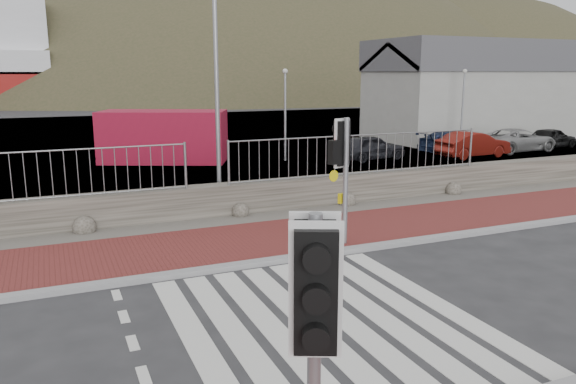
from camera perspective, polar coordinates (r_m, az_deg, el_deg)
name	(u,v)px	position (r m, az deg, el deg)	size (l,w,h in m)	color
ground	(327,322)	(9.34, 3.99, -13.05)	(220.00, 220.00, 0.00)	#28282B
sidewalk_far	(239,243)	(13.21, -4.98, -5.23)	(40.00, 3.00, 0.08)	maroon
kerb_far	(262,263)	(11.87, -2.68, -7.18)	(40.00, 0.25, 0.12)	gray
zebra_crossing	(327,322)	(9.34, 3.99, -13.01)	(4.62, 5.60, 0.01)	silver
gravel_strip	(215,223)	(15.06, -7.38, -3.16)	(40.00, 1.50, 0.06)	#59544C
stone_wall	(207,202)	(15.70, -8.23, -0.97)	(40.00, 0.60, 0.90)	#454139
railing	(207,153)	(15.31, -8.23, 3.92)	(18.07, 0.07, 1.22)	gray
quay	(118,139)	(35.83, -16.90, 5.21)	(120.00, 40.00, 0.50)	#4C4C4F
water	(82,107)	(70.62, -20.24, 8.13)	(220.00, 50.00, 0.05)	#3F4C54
harbor_building	(471,89)	(36.38, 18.14, 9.87)	(12.20, 6.20, 5.80)	#9E9E99
hills_backdrop	(125,234)	(99.72, -16.26, -4.14)	(254.00, 90.00, 100.00)	#353721
traffic_signal_near	(315,312)	(4.57, 2.72, -12.08)	(0.48, 0.40, 2.90)	gray
traffic_signal_far	(345,154)	(12.66, 5.80, 3.81)	(0.73, 0.39, 2.98)	gray
streetlight	(221,70)	(16.22, -6.86, 12.21)	(1.43, 0.74, 7.15)	gray
shipping_container	(164,136)	(25.88, -12.51, 5.54)	(5.48, 2.28, 2.28)	maroon
car_a	(370,147)	(26.10, 8.38, 4.51)	(1.37, 3.41, 1.16)	black
car_b	(473,144)	(28.06, 18.28, 4.61)	(1.29, 3.69, 1.22)	#63140E
car_c	(453,142)	(29.18, 16.42, 4.90)	(1.58, 3.88, 1.13)	#131E3C
car_d	(518,140)	(30.90, 22.29, 4.90)	(1.94, 4.20, 1.17)	gray
car_e	(551,138)	(33.00, 25.16, 5.00)	(1.29, 3.21, 1.09)	black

